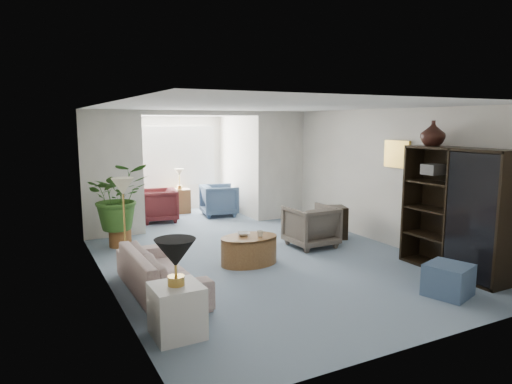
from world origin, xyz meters
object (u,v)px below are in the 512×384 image
end_table (177,311)px  entertainment_cabinet (455,211)px  coffee_cup (260,234)px  sunroom_table (180,201)px  sofa (160,271)px  floor_lamp (123,187)px  plant_pot (120,238)px  wingback_chair (311,226)px  cabinet_urn (433,133)px  ottoman (448,280)px  sunroom_chair_blue (219,200)px  coffee_table (249,250)px  coffee_bowl (243,234)px  side_table_dark (332,222)px  framed_picture (398,154)px  table_lamp (175,253)px  sunroom_chair_maroon (158,205)px

end_table → entertainment_cabinet: size_ratio=0.30×
coffee_cup → sunroom_table: 4.63m
sofa → coffee_cup: bearing=-76.8°
floor_lamp → coffee_cup: size_ratio=3.36×
coffee_cup → sofa: bearing=-165.8°
entertainment_cabinet → plant_pot: 5.72m
sofa → wingback_chair: bearing=-73.6°
cabinet_urn → ottoman: cabinet_urn is taller
ottoman → sunroom_chair_blue: sunroom_chair_blue is taller
sofa → plant_pot: bearing=-0.2°
coffee_table → coffee_bowl: (-0.05, 0.10, 0.25)m
floor_lamp → side_table_dark: bearing=-3.6°
coffee_bowl → sunroom_table: (0.37, 4.42, -0.18)m
sunroom_table → sunroom_chair_blue: bearing=-45.0°
side_table_dark → coffee_table: bearing=-161.7°
framed_picture → end_table: bearing=-161.2°
floor_lamp → ottoman: floor_lamp is taller
coffee_cup → ottoman: coffee_cup is taller
coffee_bowl → cabinet_urn: cabinet_urn is taller
table_lamp → sunroom_chair_maroon: bearing=76.4°
cabinet_urn → sunroom_table: 6.48m
cabinet_urn → plant_pot: bearing=141.5°
framed_picture → wingback_chair: framed_picture is taller
coffee_cup → coffee_table: bearing=146.3°
sunroom_chair_blue → floor_lamp: bearing=144.1°
end_table → coffee_bowl: size_ratio=2.68×
coffee_table → coffee_cup: size_ratio=8.86×
table_lamp → coffee_bowl: table_lamp is taller
wingback_chair → cabinet_urn: size_ratio=2.14×
side_table_dark → cabinet_urn: size_ratio=1.62×
coffee_table → plant_pot: bearing=129.0°
entertainment_cabinet → ottoman: size_ratio=3.62×
coffee_bowl → plant_pot: coffee_bowl is taller
end_table → cabinet_urn: bearing=7.8°
coffee_cup → wingback_chair: wingback_chair is taller
ottoman → wingback_chair: bearing=95.0°
coffee_cup → table_lamp: bearing=-137.4°
table_lamp → sunroom_chair_maroon: size_ratio=0.53×
sunroom_chair_blue → plant_pot: bearing=132.2°
wingback_chair → entertainment_cabinet: 2.53m
ottoman → sunroom_chair_maroon: bearing=109.2°
coffee_table → wingback_chair: size_ratio=1.14×
end_table → entertainment_cabinet: bearing=1.3°
ottoman → sunroom_table: size_ratio=0.87×
framed_picture → coffee_table: (-2.77, 0.34, -1.47)m
end_table → wingback_chair: bearing=35.2°
plant_pot → wingback_chair: bearing=-27.2°
coffee_bowl → sofa: bearing=-157.5°
table_lamp → floor_lamp: (0.05, 2.86, 0.33)m
wingback_chair → ottoman: 2.85m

